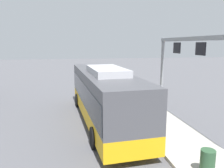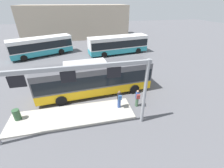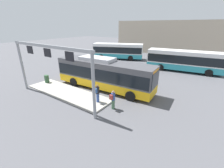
{
  "view_description": "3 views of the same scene",
  "coord_description": "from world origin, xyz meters",
  "views": [
    {
      "loc": [
        -13.29,
        1.92,
        4.77
      ],
      "look_at": [
        3.87,
        -1.23,
        1.66
      ],
      "focal_mm": 36.29,
      "sensor_mm": 36.0,
      "label": 1
    },
    {
      "loc": [
        -1.26,
        -13.32,
        8.43
      ],
      "look_at": [
        1.41,
        -1.44,
        1.66
      ],
      "focal_mm": 24.04,
      "sensor_mm": 36.0,
      "label": 2
    },
    {
      "loc": [
        9.77,
        -12.34,
        6.7
      ],
      "look_at": [
        1.84,
        -1.05,
        1.28
      ],
      "focal_mm": 24.31,
      "sensor_mm": 36.0,
      "label": 3
    }
  ],
  "objects": [
    {
      "name": "platform_sign_gantry",
      "position": [
        -2.04,
        -5.0,
        3.81
      ],
      "size": [
        10.51,
        0.24,
        5.2
      ],
      "color": "gray",
      "rests_on": "ground"
    },
    {
      "name": "person_waiting_near",
      "position": [
        1.68,
        -3.09,
        1.05
      ],
      "size": [
        0.35,
        0.53,
        1.67
      ],
      "rotation": [
        0.0,
        0.0,
        1.55
      ],
      "color": "#334C8C",
      "rests_on": "platform_curb"
    },
    {
      "name": "bus_background_right",
      "position": [
        5.62,
        12.31,
        1.78
      ],
      "size": [
        10.73,
        4.02,
        3.1
      ],
      "rotation": [
        0.0,
        0.0,
        0.15
      ],
      "color": "teal",
      "rests_on": "ground"
    },
    {
      "name": "ground_plane",
      "position": [
        0.0,
        0.0,
        0.0
      ],
      "size": [
        120.0,
        120.0,
        0.0
      ],
      "primitive_type": "plane",
      "color": "#56565B"
    },
    {
      "name": "bus_main",
      "position": [
        -0.01,
        -0.0,
        1.81
      ],
      "size": [
        11.37,
        3.31,
        3.46
      ],
      "rotation": [
        0.0,
        0.0,
        0.07
      ],
      "color": "#EAAD14",
      "rests_on": "ground"
    },
    {
      "name": "trash_bin",
      "position": [
        -6.57,
        -2.78,
        0.61
      ],
      "size": [
        0.52,
        0.52,
        0.9
      ],
      "primitive_type": "cylinder",
      "color": "#2D5133",
      "rests_on": "platform_curb"
    },
    {
      "name": "person_boarding",
      "position": [
        3.35,
        -3.07,
        0.89
      ],
      "size": [
        0.38,
        0.55,
        1.67
      ],
      "rotation": [
        0.0,
        0.0,
        1.46
      ],
      "color": "#476B4C",
      "rests_on": "ground"
    },
    {
      "name": "bus_background_left",
      "position": [
        -7.4,
        14.15,
        1.78
      ],
      "size": [
        10.17,
        6.16,
        3.1
      ],
      "rotation": [
        0.0,
        0.0,
        3.54
      ],
      "color": "teal",
      "rests_on": "ground"
    },
    {
      "name": "station_building",
      "position": [
        -1.17,
        28.18,
        3.8
      ],
      "size": [
        25.13,
        8.0,
        7.61
      ],
      "primitive_type": "cube",
      "color": "tan",
      "rests_on": "ground"
    },
    {
      "name": "platform_curb",
      "position": [
        -2.31,
        -3.26,
        0.08
      ],
      "size": [
        10.0,
        2.8,
        0.16
      ],
      "primitive_type": "cube",
      "color": "#B2ADA3",
      "rests_on": "ground"
    }
  ]
}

